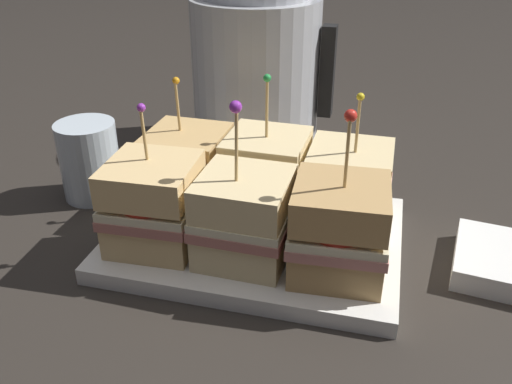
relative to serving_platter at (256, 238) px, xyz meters
name	(u,v)px	position (x,y,z in m)	size (l,w,h in m)	color
ground_plane	(256,244)	(0.00, 0.00, -0.01)	(6.00, 6.00, 0.00)	#2D2823
serving_platter	(256,238)	(0.00, 0.00, 0.00)	(0.31, 0.23, 0.02)	white
sandwich_front_left	(154,204)	(-0.10, -0.05, 0.06)	(0.10, 0.10, 0.15)	#DBB77A
sandwich_front_center	(243,217)	(0.00, -0.05, 0.05)	(0.09, 0.09, 0.17)	beige
sandwich_front_right	(339,229)	(0.09, -0.05, 0.06)	(0.10, 0.10, 0.17)	tan
sandwich_back_left	(188,167)	(-0.09, 0.05, 0.05)	(0.09, 0.09, 0.15)	tan
sandwich_back_center	(267,174)	(0.00, 0.05, 0.06)	(0.09, 0.09, 0.16)	beige
sandwich_back_right	(348,186)	(0.09, 0.05, 0.05)	(0.09, 0.09, 0.15)	beige
kettle_steel	(256,71)	(-0.07, 0.28, 0.10)	(0.21, 0.19, 0.25)	#B7BABF
drinking_glass	(90,160)	(-0.23, 0.06, 0.04)	(0.07, 0.07, 0.10)	silver
napkin_stack	(509,263)	(0.26, 0.01, 0.00)	(0.12, 0.12, 0.02)	white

